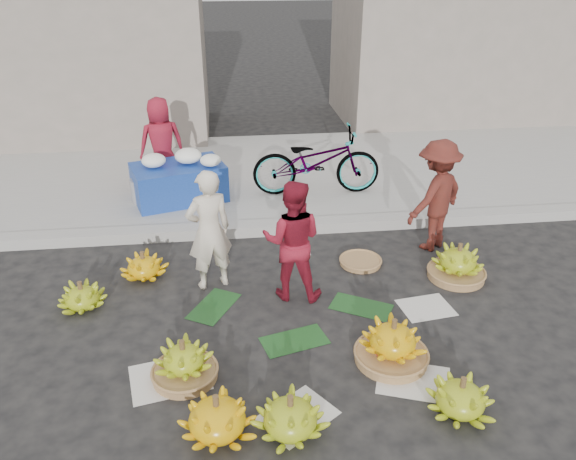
{
  "coord_description": "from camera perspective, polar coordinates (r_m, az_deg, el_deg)",
  "views": [
    {
      "loc": [
        -0.7,
        -4.66,
        3.51
      ],
      "look_at": [
        -0.04,
        0.87,
        0.7
      ],
      "focal_mm": 35.0,
      "sensor_mm": 36.0,
      "label": 1
    }
  ],
  "objects": [
    {
      "name": "ground",
      "position": [
        5.88,
        1.39,
        -9.93
      ],
      "size": [
        80.0,
        80.0,
        0.0
      ],
      "primitive_type": "plane",
      "color": "black",
      "rests_on": "ground"
    },
    {
      "name": "bicycle",
      "position": [
        8.54,
        2.9,
        6.97
      ],
      "size": [
        0.74,
        1.95,
        1.01
      ],
      "primitive_type": "imported",
      "rotation": [
        0.0,
        0.0,
        1.54
      ],
      "color": "gray",
      "rests_on": "sidewalk"
    },
    {
      "name": "basket_spare",
      "position": [
        7.02,
        7.37,
        -3.22
      ],
      "size": [
        0.65,
        0.65,
        0.06
      ],
      "primitive_type": "cylinder",
      "rotation": [
        0.0,
        0.0,
        -0.38
      ],
      "color": "olive",
      "rests_on": "ground"
    },
    {
      "name": "vendor_red",
      "position": [
        6.05,
        0.45,
        -1.08
      ],
      "size": [
        0.78,
        0.67,
        1.38
      ],
      "primitive_type": "imported",
      "rotation": [
        0.0,
        0.0,
        2.9
      ],
      "color": "maroon",
      "rests_on": "ground"
    },
    {
      "name": "curb",
      "position": [
        7.71,
        -0.89,
        0.28
      ],
      "size": [
        40.0,
        0.25,
        0.15
      ],
      "primitive_type": "cube",
      "color": "gray",
      "rests_on": "ground"
    },
    {
      "name": "banana_bunch_6",
      "position": [
        6.5,
        -20.19,
        -6.36
      ],
      "size": [
        0.66,
        0.66,
        0.32
      ],
      "rotation": [
        0.0,
        0.0,
        -0.4
      ],
      "color": "#7D9A16",
      "rests_on": "ground"
    },
    {
      "name": "building_left",
      "position": [
        12.41,
        -23.35,
        17.73
      ],
      "size": [
        6.0,
        3.0,
        4.0
      ],
      "primitive_type": "cube",
      "color": "gray",
      "rests_on": "sidewalk"
    },
    {
      "name": "sidewalk",
      "position": [
        9.63,
        -2.2,
        5.74
      ],
      "size": [
        40.0,
        4.0,
        0.12
      ],
      "primitive_type": "cube",
      "color": "gray",
      "rests_on": "ground"
    },
    {
      "name": "building_right",
      "position": [
        13.45,
        17.17,
        21.37
      ],
      "size": [
        5.0,
        3.0,
        5.0
      ],
      "primitive_type": "cube",
      "color": "gray",
      "rests_on": "sidewalk"
    },
    {
      "name": "banana_bunch_0",
      "position": [
        5.27,
        -10.53,
        -13.1
      ],
      "size": [
        0.66,
        0.66,
        0.42
      ],
      "rotation": [
        0.0,
        0.0,
        -0.4
      ],
      "color": "olive",
      "rests_on": "ground"
    },
    {
      "name": "flower_table",
      "position": [
        8.51,
        -10.98,
        5.04
      ],
      "size": [
        1.48,
        1.15,
        0.76
      ],
      "rotation": [
        0.0,
        0.0,
        0.29
      ],
      "color": "navy",
      "rests_on": "sidewalk"
    },
    {
      "name": "banana_bunch_5",
      "position": [
        6.9,
        16.86,
        -3.24
      ],
      "size": [
        0.77,
        0.77,
        0.46
      ],
      "rotation": [
        0.0,
        0.0,
        0.43
      ],
      "color": "olive",
      "rests_on": "ground"
    },
    {
      "name": "banana_bunch_3",
      "position": [
        5.1,
        17.14,
        -15.9
      ],
      "size": [
        0.69,
        0.69,
        0.36
      ],
      "rotation": [
        0.0,
        0.0,
        -0.24
      ],
      "color": "#7D9A16",
      "rests_on": "ground"
    },
    {
      "name": "newspaper_scatter",
      "position": [
        5.27,
        2.65,
        -15.06
      ],
      "size": [
        3.2,
        1.8,
        0.0
      ],
      "primitive_type": null,
      "color": "silver",
      "rests_on": "ground"
    },
    {
      "name": "banana_bunch_7",
      "position": [
        6.86,
        -14.46,
        -3.56
      ],
      "size": [
        0.7,
        0.7,
        0.34
      ],
      "rotation": [
        0.0,
        0.0,
        -0.42
      ],
      "color": "#E8B20B",
      "rests_on": "ground"
    },
    {
      "name": "flower_vendor",
      "position": [
        8.95,
        -12.72,
        8.62
      ],
      "size": [
        0.78,
        0.61,
        1.41
      ],
      "primitive_type": "imported",
      "rotation": [
        0.0,
        0.0,
        3.4
      ],
      "color": "maroon",
      "rests_on": "sidewalk"
    },
    {
      "name": "banana_bunch_2",
      "position": [
        4.73,
        -7.22,
        -18.35
      ],
      "size": [
        0.71,
        0.71,
        0.4
      ],
      "rotation": [
        0.0,
        0.0,
        0.12
      ],
      "color": "#E8B20B",
      "rests_on": "ground"
    },
    {
      "name": "banana_bunch_1",
      "position": [
        4.72,
        0.24,
        -18.41
      ],
      "size": [
        0.76,
        0.76,
        0.38
      ],
      "rotation": [
        0.0,
        0.0,
        0.32
      ],
      "color": "#7D9A16",
      "rests_on": "ground"
    },
    {
      "name": "man_striped",
      "position": [
        7.3,
        14.8,
        3.39
      ],
      "size": [
        1.08,
        0.97,
        1.45
      ],
      "primitive_type": "imported",
      "rotation": [
        0.0,
        0.0,
        3.73
      ],
      "color": "maroon",
      "rests_on": "ground"
    },
    {
      "name": "grey_bucket",
      "position": [
        8.6,
        -14.64,
        3.91
      ],
      "size": [
        0.32,
        0.32,
        0.36
      ],
      "primitive_type": "cylinder",
      "color": "gray",
      "rests_on": "sidewalk"
    },
    {
      "name": "incense_stack",
      "position": [
        5.54,
        9.93,
        -12.44
      ],
      "size": [
        0.22,
        0.16,
        0.09
      ],
      "primitive_type": "cube",
      "rotation": [
        0.0,
        0.0,
        0.45
      ],
      "color": "red",
      "rests_on": "ground"
    },
    {
      "name": "banana_bunch_4",
      "position": [
        5.44,
        10.56,
        -11.23
      ],
      "size": [
        0.8,
        0.8,
        0.47
      ],
      "rotation": [
        0.0,
        0.0,
        -0.43
      ],
      "color": "olive",
      "rests_on": "ground"
    },
    {
      "name": "vendor_cream",
      "position": [
        6.28,
        -8.03,
        -0.04
      ],
      "size": [
        0.6,
        0.49,
        1.42
      ],
      "primitive_type": "imported",
      "rotation": [
        0.0,
        0.0,
        3.48
      ],
      "color": "beige",
      "rests_on": "ground"
    },
    {
      "name": "banana_leaves",
      "position": [
        6.03,
        0.17,
        -8.84
      ],
      "size": [
        2.0,
        1.0,
        0.0
      ],
      "primitive_type": null,
      "color": "#164219",
      "rests_on": "ground"
    }
  ]
}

